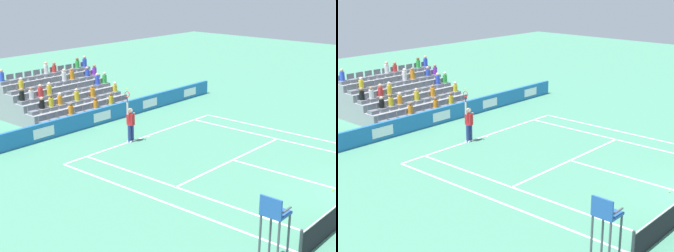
{
  "view_description": "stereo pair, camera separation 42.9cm",
  "coord_description": "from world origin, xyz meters",
  "views": [
    {
      "loc": [
        18.87,
        5.92,
        8.44
      ],
      "look_at": [
        0.59,
        -9.86,
        1.1
      ],
      "focal_mm": 54.94,
      "sensor_mm": 36.0,
      "label": 1
    },
    {
      "loc": [
        18.58,
        6.24,
        8.44
      ],
      "look_at": [
        0.59,
        -9.86,
        1.1
      ],
      "focal_mm": 54.94,
      "sensor_mm": 36.0,
      "label": 2
    }
  ],
  "objects": [
    {
      "name": "line_singles_sideline_left",
      "position": [
        4.12,
        -5.95,
        0.0
      ],
      "size": [
        0.1,
        11.89,
        0.01
      ],
      "primitive_type": "cube",
      "color": "white",
      "rests_on": "ground"
    },
    {
      "name": "line_doubles_sideline_right",
      "position": [
        -5.49,
        -5.95,
        0.0
      ],
      "size": [
        0.1,
        11.89,
        0.01
      ],
      "primitive_type": "cube",
      "color": "white",
      "rests_on": "ground"
    },
    {
      "name": "tennis_player",
      "position": [
        1.19,
        -11.86,
        0.99
      ],
      "size": [
        0.53,
        0.38,
        2.85
      ],
      "color": "navy",
      "rests_on": "ground"
    },
    {
      "name": "stadium_stand",
      "position": [
        -0.0,
        -19.0,
        0.83
      ],
      "size": [
        6.82,
        4.75,
        3.03
      ],
      "color": "gray",
      "rests_on": "ground"
    },
    {
      "name": "line_centre_mark",
      "position": [
        0.0,
        -11.79,
        0.0
      ],
      "size": [
        0.1,
        0.2,
        0.01
      ],
      "primitive_type": "cube",
      "color": "white",
      "rests_on": "ground"
    },
    {
      "name": "line_singles_sideline_right",
      "position": [
        -4.12,
        -5.95,
        0.0
      ],
      "size": [
        0.1,
        11.89,
        0.01
      ],
      "primitive_type": "cube",
      "color": "white",
      "rests_on": "ground"
    },
    {
      "name": "line_baseline",
      "position": [
        0.0,
        -11.89,
        0.0
      ],
      "size": [
        10.97,
        0.1,
        0.01
      ],
      "primitive_type": "cube",
      "color": "white",
      "rests_on": "ground"
    },
    {
      "name": "line_service",
      "position": [
        0.0,
        -6.4,
        0.0
      ],
      "size": [
        8.23,
        0.1,
        0.01
      ],
      "primitive_type": "cube",
      "color": "white",
      "rests_on": "ground"
    },
    {
      "name": "loose_tennis_ball",
      "position": [
        0.31,
        -1.41,
        0.03
      ],
      "size": [
        0.07,
        0.07,
        0.07
      ],
      "primitive_type": "sphere",
      "color": "#D1E533",
      "rests_on": "ground"
    },
    {
      "name": "sponsor_barrier",
      "position": [
        0.0,
        -15.44,
        0.46
      ],
      "size": [
        20.08,
        0.22,
        0.92
      ],
      "color": "#1E66AD",
      "rests_on": "ground"
    },
    {
      "name": "line_doubles_sideline_left",
      "position": [
        5.49,
        -5.95,
        0.0
      ],
      "size": [
        0.1,
        11.89,
        0.01
      ],
      "primitive_type": "cube",
      "color": "white",
      "rests_on": "ground"
    },
    {
      "name": "umpire_chair",
      "position": [
        6.76,
        -0.49,
        1.52
      ],
      "size": [
        0.7,
        0.7,
        2.34
      ],
      "color": "#474C54",
      "rests_on": "ground"
    },
    {
      "name": "line_centre_service",
      "position": [
        0.0,
        -3.2,
        0.0
      ],
      "size": [
        0.1,
        6.4,
        0.01
      ],
      "primitive_type": "cube",
      "color": "white",
      "rests_on": "ground"
    }
  ]
}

